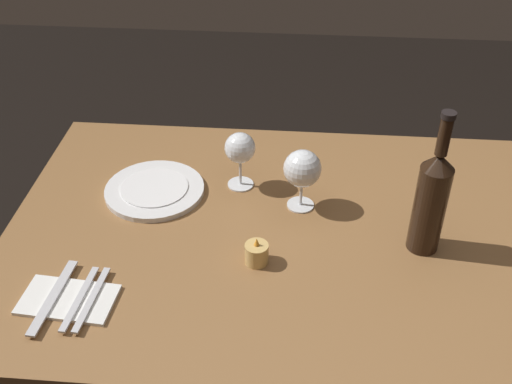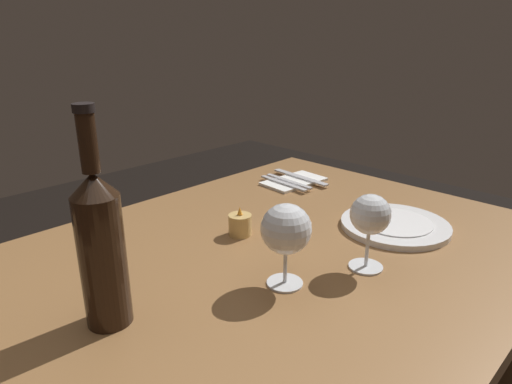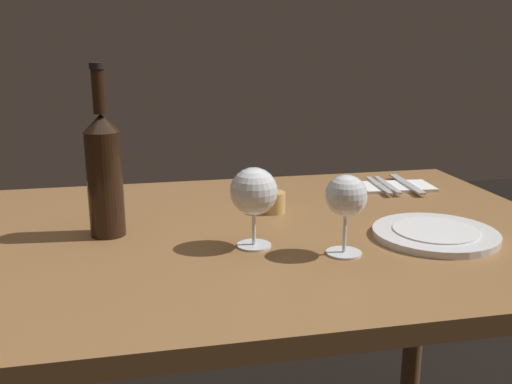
# 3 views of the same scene
# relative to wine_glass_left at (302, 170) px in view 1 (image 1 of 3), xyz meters

# --- Properties ---
(dining_table) EXTENTS (1.30, 0.90, 0.74)m
(dining_table) POSITION_rel_wine_glass_left_xyz_m (0.03, 0.10, -0.20)
(dining_table) COLOR olive
(dining_table) RESTS_ON ground
(wine_glass_left) EXTENTS (0.09, 0.09, 0.15)m
(wine_glass_left) POSITION_rel_wine_glass_left_xyz_m (0.00, 0.00, 0.00)
(wine_glass_left) COLOR white
(wine_glass_left) RESTS_ON dining_table
(wine_glass_right) EXTENTS (0.08, 0.08, 0.15)m
(wine_glass_right) POSITION_rel_wine_glass_left_xyz_m (0.15, -0.07, 0.00)
(wine_glass_right) COLOR white
(wine_glass_right) RESTS_ON dining_table
(wine_bottle) EXTENTS (0.07, 0.07, 0.34)m
(wine_bottle) POSITION_rel_wine_glass_left_xyz_m (-0.28, 0.13, 0.03)
(wine_bottle) COLOR black
(wine_bottle) RESTS_ON dining_table
(votive_candle) EXTENTS (0.05, 0.05, 0.07)m
(votive_candle) POSITION_rel_wine_glass_left_xyz_m (0.09, 0.21, -0.08)
(votive_candle) COLOR #DBB266
(votive_candle) RESTS_ON dining_table
(dinner_plate) EXTENTS (0.25, 0.25, 0.02)m
(dinner_plate) POSITION_rel_wine_glass_left_xyz_m (0.37, -0.02, -0.10)
(dinner_plate) COLOR white
(dinner_plate) RESTS_ON dining_table
(folded_napkin) EXTENTS (0.20, 0.12, 0.01)m
(folded_napkin) POSITION_rel_wine_glass_left_xyz_m (0.46, 0.36, -0.10)
(folded_napkin) COLOR white
(folded_napkin) RESTS_ON dining_table
(fork_inner) EXTENTS (0.03, 0.18, 0.00)m
(fork_inner) POSITION_rel_wine_glass_left_xyz_m (0.44, 0.36, -0.10)
(fork_inner) COLOR silver
(fork_inner) RESTS_ON folded_napkin
(fork_outer) EXTENTS (0.03, 0.18, 0.00)m
(fork_outer) POSITION_rel_wine_glass_left_xyz_m (0.41, 0.36, -0.10)
(fork_outer) COLOR silver
(fork_outer) RESTS_ON folded_napkin
(table_knife) EXTENTS (0.04, 0.21, 0.00)m
(table_knife) POSITION_rel_wine_glass_left_xyz_m (0.49, 0.36, -0.10)
(table_knife) COLOR silver
(table_knife) RESTS_ON folded_napkin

